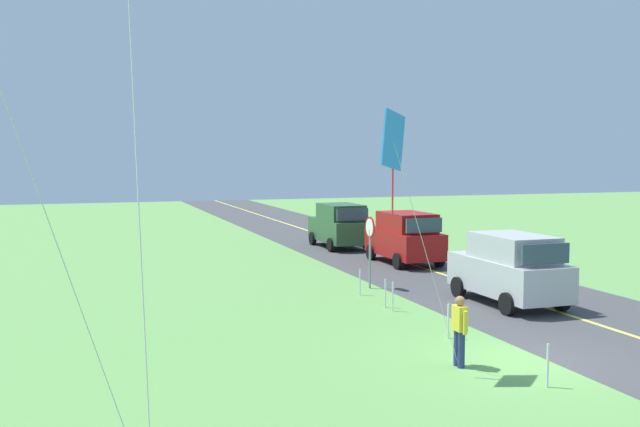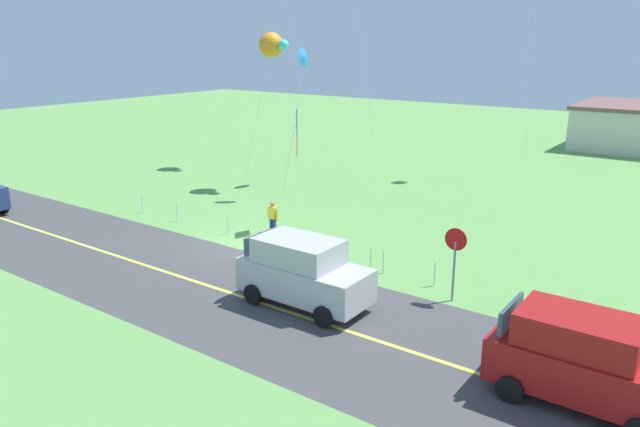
{
  "view_description": "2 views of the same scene",
  "coord_description": "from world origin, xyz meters",
  "px_view_note": "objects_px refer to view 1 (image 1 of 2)",
  "views": [
    {
      "loc": [
        -13.68,
        9.68,
        4.71
      ],
      "look_at": [
        2.98,
        3.97,
        3.27
      ],
      "focal_mm": 40.09,
      "sensor_mm": 36.0,
      "label": 1
    },
    {
      "loc": [
        16.64,
        -17.78,
        8.45
      ],
      "look_at": [
        2.59,
        1.78,
        1.46
      ],
      "focal_mm": 33.69,
      "sensor_mm": 36.0,
      "label": 2
    }
  ],
  "objects_px": {
    "car_parked_east_near": "(405,237)",
    "stop_sign": "(370,238)",
    "kite_red_low": "(394,144)",
    "person_adult_near": "(460,329)",
    "car_suv_foreground": "(509,268)",
    "car_parked_east_far": "(340,225)"
  },
  "relations": [
    {
      "from": "car_suv_foreground",
      "to": "kite_red_low",
      "type": "distance_m",
      "value": 9.15
    },
    {
      "from": "car_parked_east_far",
      "to": "kite_red_low",
      "type": "distance_m",
      "value": 21.3
    },
    {
      "from": "stop_sign",
      "to": "person_adult_near",
      "type": "xyz_separation_m",
      "value": [
        -9.33,
        1.78,
        -0.94
      ]
    },
    {
      "from": "car_suv_foreground",
      "to": "car_parked_east_far",
      "type": "relative_size",
      "value": 1.0
    },
    {
      "from": "car_parked_east_near",
      "to": "stop_sign",
      "type": "height_order",
      "value": "stop_sign"
    },
    {
      "from": "person_adult_near",
      "to": "kite_red_low",
      "type": "distance_m",
      "value": 4.38
    },
    {
      "from": "car_parked_east_far",
      "to": "stop_sign",
      "type": "relative_size",
      "value": 1.72
    },
    {
      "from": "car_suv_foreground",
      "to": "car_parked_east_near",
      "type": "bearing_deg",
      "value": -3.8
    },
    {
      "from": "car_parked_east_near",
      "to": "kite_red_low",
      "type": "xyz_separation_m",
      "value": [
        -14.05,
        7.06,
        3.8
      ]
    },
    {
      "from": "car_suv_foreground",
      "to": "stop_sign",
      "type": "distance_m",
      "value": 5.05
    },
    {
      "from": "person_adult_near",
      "to": "kite_red_low",
      "type": "height_order",
      "value": "kite_red_low"
    },
    {
      "from": "car_suv_foreground",
      "to": "car_parked_east_near",
      "type": "relative_size",
      "value": 1.0
    },
    {
      "from": "car_parked_east_far",
      "to": "car_parked_east_near",
      "type": "distance_m",
      "value": 6.01
    },
    {
      "from": "car_parked_east_far",
      "to": "stop_sign",
      "type": "distance_m",
      "value": 11.25
    },
    {
      "from": "car_parked_east_near",
      "to": "kite_red_low",
      "type": "distance_m",
      "value": 16.17
    },
    {
      "from": "car_parked_east_near",
      "to": "stop_sign",
      "type": "xyz_separation_m",
      "value": [
        -4.89,
        3.71,
        0.65
      ]
    },
    {
      "from": "stop_sign",
      "to": "person_adult_near",
      "type": "height_order",
      "value": "stop_sign"
    },
    {
      "from": "car_suv_foreground",
      "to": "person_adult_near",
      "type": "distance_m",
      "value": 7.32
    },
    {
      "from": "kite_red_low",
      "to": "car_suv_foreground",
      "type": "bearing_deg",
      "value": -51.0
    },
    {
      "from": "kite_red_low",
      "to": "car_parked_east_far",
      "type": "bearing_deg",
      "value": -17.36
    },
    {
      "from": "car_parked_east_far",
      "to": "person_adult_near",
      "type": "bearing_deg",
      "value": 166.92
    },
    {
      "from": "kite_red_low",
      "to": "person_adult_near",
      "type": "bearing_deg",
      "value": -96.54
    }
  ]
}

